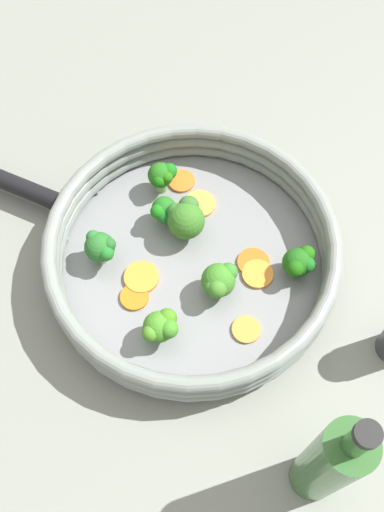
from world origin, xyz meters
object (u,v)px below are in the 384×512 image
at_px(skillet, 192,264).
at_px(carrot_slice_5, 253,263).
at_px(carrot_slice_0, 200,204).
at_px(carrot_slice_3, 258,274).
at_px(broccoli_floret_6, 163,211).
at_px(broccoli_floret_3, 299,263).
at_px(broccoli_floret_2, 219,281).
at_px(broccoli_floret_1, 162,176).
at_px(carrot_slice_2, 141,277).
at_px(broccoli_floret_4, 186,218).
at_px(carrot_slice_6, 246,330).
at_px(broccoli_floret_5, 100,248).
at_px(carrot_slice_1, 182,181).
at_px(carrot_slice_4, 134,297).
at_px(oil_bottle, 330,463).
at_px(broccoli_floret_0, 161,327).

height_order(skillet, carrot_slice_5, carrot_slice_5).
distance_m(carrot_slice_0, carrot_slice_3, 0.12).
height_order(carrot_slice_3, broccoli_floret_6, broccoli_floret_6).
bearing_deg(broccoli_floret_3, broccoli_floret_2, -73.56).
xyz_separation_m(carrot_slice_3, carrot_slice_5, (-0.02, -0.01, -0.00)).
bearing_deg(skillet, broccoli_floret_1, -158.49).
distance_m(carrot_slice_2, broccoli_floret_4, 0.09).
bearing_deg(carrot_slice_0, broccoli_floret_2, 11.79).
distance_m(carrot_slice_2, carrot_slice_6, 0.14).
bearing_deg(broccoli_floret_5, carrot_slice_1, 142.57).
distance_m(skillet, carrot_slice_5, 0.08).
bearing_deg(skillet, carrot_slice_4, -52.58).
xyz_separation_m(carrot_slice_6, broccoli_floret_2, (-0.05, -0.03, 0.03)).
distance_m(carrot_slice_5, broccoli_floret_2, 0.07).
xyz_separation_m(carrot_slice_2, broccoli_floret_2, (0.01, 0.09, 0.03)).
bearing_deg(broccoli_floret_4, broccoli_floret_1, -153.23).
xyz_separation_m(carrot_slice_1, oil_bottle, (0.37, 0.16, 0.08)).
bearing_deg(broccoli_floret_4, skillet, 12.55).
bearing_deg(broccoli_floret_1, broccoli_floret_0, 2.80).
height_order(carrot_slice_6, oil_bottle, oil_bottle).
bearing_deg(broccoli_floret_6, oil_bottle, 29.92).
bearing_deg(carrot_slice_2, broccoli_floret_4, 142.45).
distance_m(carrot_slice_1, broccoli_floret_3, 0.20).
xyz_separation_m(skillet, carrot_slice_2, (0.03, -0.06, 0.01)).
height_order(carrot_slice_0, broccoli_floret_6, broccoli_floret_6).
distance_m(carrot_slice_0, broccoli_floret_0, 0.19).
bearing_deg(broccoli_floret_3, carrot_slice_1, -131.67).
bearing_deg(carrot_slice_1, carrot_slice_6, 22.23).
height_order(carrot_slice_2, oil_bottle, oil_bottle).
xyz_separation_m(skillet, carrot_slice_1, (-0.12, -0.02, 0.01)).
relative_size(carrot_slice_1, broccoli_floret_1, 0.75).
bearing_deg(broccoli_floret_1, carrot_slice_5, 47.96).
relative_size(broccoli_floret_6, oil_bottle, 0.18).
xyz_separation_m(broccoli_floret_0, broccoli_floret_3, (-0.09, 0.16, -0.00)).
xyz_separation_m(carrot_slice_0, oil_bottle, (0.33, 0.13, 0.08)).
relative_size(broccoli_floret_0, broccoli_floret_2, 0.96).
bearing_deg(broccoli_floret_2, oil_bottle, 26.54).
xyz_separation_m(carrot_slice_2, broccoli_floret_6, (-0.08, 0.02, 0.02)).
relative_size(carrot_slice_1, broccoli_floret_0, 0.77).
distance_m(broccoli_floret_1, broccoli_floret_3, 0.21).
height_order(broccoli_floret_3, broccoli_floret_5, broccoli_floret_5).
bearing_deg(broccoli_floret_3, broccoli_floret_0, -61.37).
bearing_deg(carrot_slice_4, broccoli_floret_1, 170.87).
relative_size(carrot_slice_2, broccoli_floret_0, 0.92).
height_order(carrot_slice_1, carrot_slice_5, same).
height_order(carrot_slice_4, oil_bottle, oil_bottle).
relative_size(carrot_slice_2, oil_bottle, 0.18).
xyz_separation_m(carrot_slice_4, broccoli_floret_6, (-0.11, 0.03, 0.02)).
xyz_separation_m(broccoli_floret_0, broccoli_floret_6, (-0.16, -0.01, -0.00)).
distance_m(broccoli_floret_2, broccoli_floret_6, 0.12).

